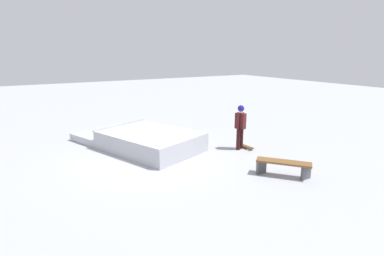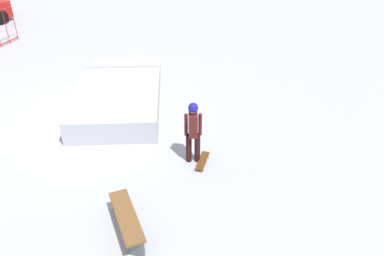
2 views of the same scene
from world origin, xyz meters
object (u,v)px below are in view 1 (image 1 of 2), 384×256
object	(u,v)px
skater	(240,124)
skate_ramp	(142,140)
park_bench	(283,165)
skateboard	(245,146)

from	to	relation	value
skater	skate_ramp	bearing A→B (deg)	-142.96
skater	park_bench	distance (m)	2.89
skate_ramp	skater	world-z (taller)	skater
skate_ramp	park_bench	world-z (taller)	skate_ramp
skateboard	park_bench	bearing A→B (deg)	-19.77
skate_ramp	skateboard	size ratio (longest dim) A/B	7.38
skate_ramp	park_bench	bearing A→B (deg)	-172.16
skate_ramp	skateboard	world-z (taller)	skate_ramp
skateboard	park_bench	world-z (taller)	park_bench
skate_ramp	skateboard	distance (m)	4.07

